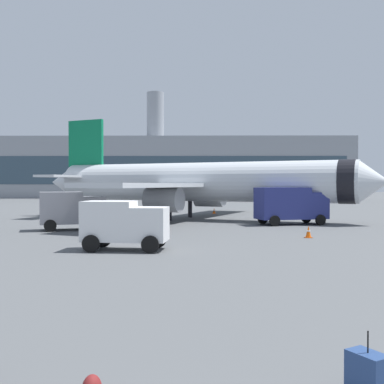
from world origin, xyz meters
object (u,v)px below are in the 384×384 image
(fuel_truck, at_px, (290,204))
(safety_cone_near, at_px, (308,232))
(service_truck, at_px, (72,209))
(airplane_at_gate, at_px, (196,182))
(safety_cone_far, at_px, (322,216))
(cargo_van, at_px, (124,223))
(safety_cone_mid, at_px, (214,211))
(rolling_suitcase, at_px, (368,374))

(fuel_truck, xyz_separation_m, safety_cone_near, (-0.83, -9.96, -1.39))
(service_truck, bearing_deg, safety_cone_near, -17.13)
(airplane_at_gate, xyz_separation_m, safety_cone_near, (7.26, -15.82, -3.27))
(airplane_at_gate, relative_size, safety_cone_far, 57.02)
(airplane_at_gate, bearing_deg, safety_cone_far, -0.03)
(cargo_van, xyz_separation_m, safety_cone_mid, (5.97, 30.67, -1.13))
(airplane_at_gate, xyz_separation_m, service_truck, (-9.54, -10.64, -2.05))
(service_truck, distance_m, rolling_suitcase, 30.74)
(service_truck, relative_size, safety_cone_mid, 8.08)
(fuel_truck, xyz_separation_m, safety_cone_mid, (-5.98, 14.92, -1.45))
(safety_cone_mid, bearing_deg, safety_cone_far, -41.52)
(service_truck, distance_m, safety_cone_mid, 22.92)
(service_truck, height_order, safety_cone_mid, service_truck)
(fuel_truck, bearing_deg, airplane_at_gate, 144.07)
(safety_cone_near, relative_size, safety_cone_far, 1.31)
(cargo_van, distance_m, safety_cone_far, 27.04)
(cargo_van, bearing_deg, fuel_truck, 52.81)
(service_truck, relative_size, rolling_suitcase, 4.78)
(airplane_at_gate, bearing_deg, fuel_truck, -35.93)
(airplane_at_gate, xyz_separation_m, safety_cone_far, (12.35, -0.01, -3.36))
(cargo_van, distance_m, safety_cone_near, 12.59)
(fuel_truck, distance_m, safety_cone_far, 7.39)
(cargo_van, distance_m, rolling_suitcase, 18.44)
(fuel_truck, distance_m, safety_cone_near, 10.09)
(airplane_at_gate, height_order, rolling_suitcase, airplane_at_gate)
(safety_cone_near, xyz_separation_m, safety_cone_mid, (-5.15, 24.88, -0.07))
(safety_cone_far, bearing_deg, rolling_suitcase, -103.92)
(service_truck, relative_size, cargo_van, 1.15)
(fuel_truck, bearing_deg, safety_cone_far, 53.98)
(airplane_at_gate, bearing_deg, cargo_van, -100.13)
(service_truck, xyz_separation_m, fuel_truck, (17.62, 4.78, 0.16))
(rolling_suitcase, bearing_deg, safety_cone_near, 78.85)
(service_truck, relative_size, safety_cone_far, 8.80)
(fuel_truck, relative_size, cargo_van, 1.40)
(safety_cone_mid, bearing_deg, rolling_suitcase, -89.26)
(airplane_at_gate, relative_size, cargo_van, 7.42)
(airplane_at_gate, bearing_deg, service_truck, -131.86)
(cargo_van, height_order, safety_cone_mid, cargo_van)
(fuel_truck, height_order, safety_cone_mid, fuel_truck)
(fuel_truck, relative_size, safety_cone_near, 8.18)
(service_truck, xyz_separation_m, safety_cone_mid, (11.65, 19.70, -1.29))
(service_truck, xyz_separation_m, safety_cone_near, (16.80, -5.18, -1.22))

